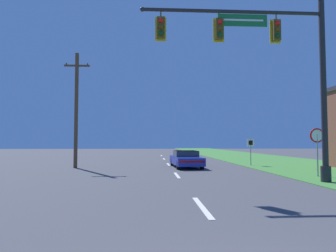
# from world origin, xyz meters

# --- Properties ---
(grass_verge_right) EXTENTS (10.00, 110.00, 0.04)m
(grass_verge_right) POSITION_xyz_m (10.50, 30.00, 0.02)
(grass_verge_right) COLOR #428438
(grass_verge_right) RESTS_ON ground
(road_center_line) EXTENTS (0.16, 34.80, 0.01)m
(road_center_line) POSITION_xyz_m (0.00, 22.00, 0.01)
(road_center_line) COLOR silver
(road_center_line) RESTS_ON ground
(signal_mast) EXTENTS (8.55, 0.47, 8.56)m
(signal_mast) POSITION_xyz_m (4.22, 10.67, 5.35)
(signal_mast) COLOR #232326
(signal_mast) RESTS_ON grass_verge_right
(car_ahead) EXTENTS (2.06, 4.76, 1.19)m
(car_ahead) POSITION_xyz_m (1.10, 19.20, 0.61)
(car_ahead) COLOR black
(car_ahead) RESTS_ON ground
(stop_sign) EXTENTS (0.76, 0.07, 2.50)m
(stop_sign) POSITION_xyz_m (7.25, 12.79, 1.86)
(stop_sign) COLOR gray
(stop_sign) RESTS_ON grass_verge_right
(route_sign_post) EXTENTS (0.55, 0.06, 2.03)m
(route_sign_post) POSITION_xyz_m (6.26, 20.31, 1.53)
(route_sign_post) COLOR gray
(route_sign_post) RESTS_ON grass_verge_right
(utility_pole_near) EXTENTS (1.80, 0.26, 8.21)m
(utility_pole_near) POSITION_xyz_m (-6.75, 19.20, 4.25)
(utility_pole_near) COLOR brown
(utility_pole_near) RESTS_ON ground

